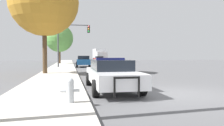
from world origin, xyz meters
name	(u,v)px	position (x,y,z in m)	size (l,w,h in m)	color
ground_plane	(177,94)	(0.00, 0.00, 0.00)	(110.00, 110.00, 0.00)	#565659
sidewalk_left	(45,97)	(-5.10, 0.00, 0.07)	(3.00, 110.00, 0.13)	#BCB7AD
police_car	(111,74)	(-2.38, 1.56, 0.72)	(2.04, 5.35, 1.43)	white
fire_hydrant	(70,89)	(-4.21, -1.45, 0.53)	(0.57, 0.25, 0.75)	#B7BCC1
traffic_light	(71,36)	(-4.03, 18.74, 3.81)	(3.87, 0.35, 5.20)	#424247
car_background_midblock	(83,61)	(-2.46, 20.32, 0.78)	(2.01, 4.04, 1.46)	navy
car_background_distant	(99,59)	(1.94, 38.18, 0.71)	(2.05, 4.22, 1.30)	maroon
box_truck	(99,55)	(2.51, 41.42, 1.63)	(2.63, 7.24, 2.99)	silver
tree_sidewalk_far	(59,38)	(-5.96, 31.09, 4.48)	(4.81, 4.81, 6.77)	brown
tree_sidewalk_near	(44,2)	(-6.12, 9.78, 5.71)	(5.35, 5.35, 8.26)	#4C3823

